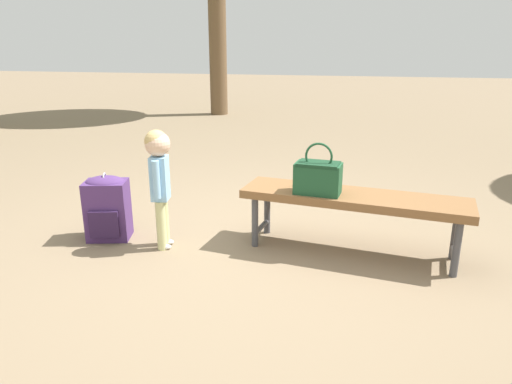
{
  "coord_description": "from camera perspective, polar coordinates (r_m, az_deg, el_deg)",
  "views": [
    {
      "loc": [
        -0.82,
        3.13,
        1.47
      ],
      "look_at": [
        -0.09,
        -0.0,
        0.45
      ],
      "focal_mm": 32.9,
      "sensor_mm": 36.0,
      "label": 1
    }
  ],
  "objects": [
    {
      "name": "park_bench",
      "position": [
        3.41,
        11.79,
        -1.16
      ],
      "size": [
        1.64,
        0.6,
        0.45
      ],
      "color": "brown",
      "rests_on": "ground"
    },
    {
      "name": "ground_plane",
      "position": [
        3.55,
        -1.51,
        -6.86
      ],
      "size": [
        40.0,
        40.0,
        0.0
      ],
      "primitive_type": "plane",
      "color": "#7F6B51",
      "rests_on": "ground"
    },
    {
      "name": "backpack_large",
      "position": [
        3.81,
        -17.62,
        -1.64
      ],
      "size": [
        0.37,
        0.33,
        0.53
      ],
      "color": "#4C2D66",
      "rests_on": "ground"
    },
    {
      "name": "handbag",
      "position": [
        3.33,
        7.55,
        1.9
      ],
      "size": [
        0.34,
        0.21,
        0.37
      ],
      "color": "#1E4C2D",
      "rests_on": "park_bench"
    },
    {
      "name": "child_standing",
      "position": [
        3.45,
        -11.71,
        2.52
      ],
      "size": [
        0.18,
        0.24,
        0.89
      ],
      "color": "#CCCC8C",
      "rests_on": "ground"
    }
  ]
}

